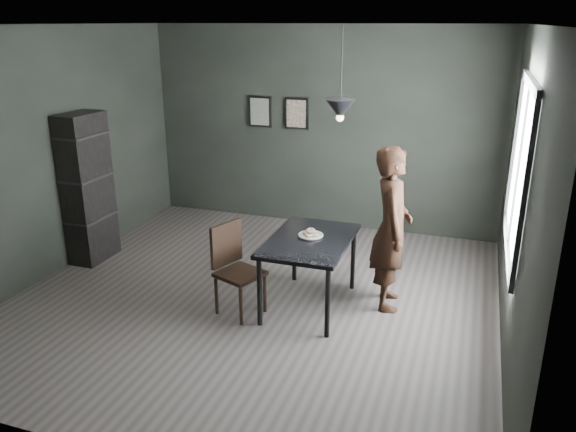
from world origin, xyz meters
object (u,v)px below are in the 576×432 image
(white_plate, at_px, (311,236))
(woman, at_px, (391,229))
(shelf_unit, at_px, (87,188))
(cafe_table, at_px, (310,246))
(pendant_lamp, at_px, (340,109))
(wood_chair, at_px, (234,263))

(white_plate, height_order, woman, woman)
(shelf_unit, bearing_deg, white_plate, -5.04)
(cafe_table, distance_m, pendant_lamp, 1.41)
(wood_chair, xyz_separation_m, shelf_unit, (-2.23, 0.68, 0.38))
(white_plate, bearing_deg, woman, 16.41)
(cafe_table, bearing_deg, white_plate, 99.69)
(woman, height_order, pendant_lamp, pendant_lamp)
(cafe_table, distance_m, shelf_unit, 2.95)
(white_plate, xyz_separation_m, wood_chair, (-0.68, -0.41, -0.22))
(cafe_table, xyz_separation_m, white_plate, (-0.01, 0.07, 0.08))
(wood_chair, bearing_deg, pendant_lamp, 46.60)
(white_plate, relative_size, shelf_unit, 0.13)
(pendant_lamp, bearing_deg, white_plate, -173.46)
(cafe_table, relative_size, wood_chair, 1.28)
(woman, height_order, wood_chair, woman)
(wood_chair, bearing_deg, woman, 45.12)
(cafe_table, height_order, white_plate, white_plate)
(woman, xyz_separation_m, wood_chair, (-1.46, -0.64, -0.32))
(pendant_lamp, bearing_deg, woman, 21.07)
(shelf_unit, distance_m, pendant_lamp, 3.38)
(wood_chair, relative_size, shelf_unit, 0.51)
(shelf_unit, bearing_deg, cafe_table, -6.37)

